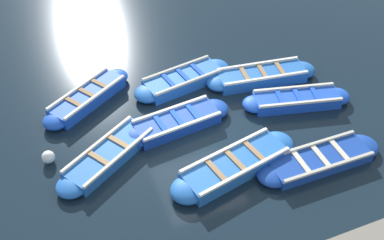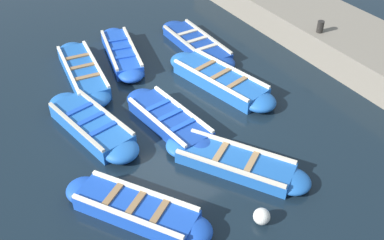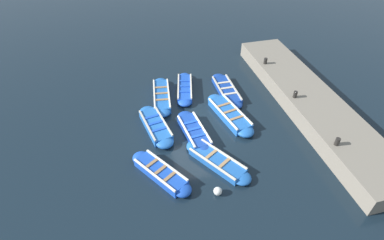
{
  "view_description": "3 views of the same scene",
  "coord_description": "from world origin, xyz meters",
  "px_view_note": "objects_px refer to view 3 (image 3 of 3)",
  "views": [
    {
      "loc": [
        8.55,
        -3.53,
        8.8
      ],
      "look_at": [
        -0.09,
        -0.14,
        0.3
      ],
      "focal_mm": 42.0,
      "sensor_mm": 36.0,
      "label": 1
    },
    {
      "loc": [
        -4.47,
        -8.23,
        7.19
      ],
      "look_at": [
        0.18,
        -0.81,
        0.19
      ],
      "focal_mm": 42.0,
      "sensor_mm": 36.0,
      "label": 2
    },
    {
      "loc": [
        -3.02,
        -10.8,
        9.95
      ],
      "look_at": [
        -0.22,
        0.17,
        0.32
      ],
      "focal_mm": 28.0,
      "sensor_mm": 36.0,
      "label": 3
    }
  ],
  "objects_px": {
    "boat_end_of_row": "(185,89)",
    "boat_drifting": "(162,96)",
    "boat_mid_row": "(229,114)",
    "bollard_mid_north": "(295,94)",
    "bollard_north": "(337,142)",
    "bollard_mid_south": "(265,61)",
    "boat_centre": "(161,173)",
    "buoy_yellow_far": "(145,118)",
    "buoy_white_drifting": "(215,80)",
    "boat_broadside": "(226,90)",
    "boat_inner_gap": "(194,132)",
    "boat_outer_left": "(156,126)",
    "boat_bow_out": "(217,161)",
    "buoy_orange_near": "(218,191)"
  },
  "relations": [
    {
      "from": "boat_end_of_row",
      "to": "boat_drifting",
      "type": "bearing_deg",
      "value": -163.3
    },
    {
      "from": "boat_mid_row",
      "to": "bollard_mid_north",
      "type": "bearing_deg",
      "value": -4.96
    },
    {
      "from": "bollard_mid_north",
      "to": "boat_mid_row",
      "type": "bearing_deg",
      "value": 175.04
    },
    {
      "from": "bollard_north",
      "to": "bollard_mid_south",
      "type": "distance_m",
      "value": 7.1
    },
    {
      "from": "boat_centre",
      "to": "buoy_yellow_far",
      "type": "xyz_separation_m",
      "value": [
        -0.15,
        3.73,
        -0.02
      ]
    },
    {
      "from": "boat_centre",
      "to": "bollard_mid_north",
      "type": "height_order",
      "value": "bollard_mid_north"
    },
    {
      "from": "boat_end_of_row",
      "to": "bollard_mid_north",
      "type": "xyz_separation_m",
      "value": [
        5.08,
        -3.15,
        0.88
      ]
    },
    {
      "from": "boat_mid_row",
      "to": "buoy_white_drifting",
      "type": "xyz_separation_m",
      "value": [
        0.32,
        3.4,
        -0.06
      ]
    },
    {
      "from": "boat_broadside",
      "to": "boat_inner_gap",
      "type": "xyz_separation_m",
      "value": [
        -2.69,
        -2.97,
        0.02
      ]
    },
    {
      "from": "boat_inner_gap",
      "to": "boat_outer_left",
      "type": "distance_m",
      "value": 1.93
    },
    {
      "from": "boat_drifting",
      "to": "boat_bow_out",
      "type": "height_order",
      "value": "boat_drifting"
    },
    {
      "from": "boat_mid_row",
      "to": "bollard_north",
      "type": "bearing_deg",
      "value": -48.68
    },
    {
      "from": "boat_inner_gap",
      "to": "boat_broadside",
      "type": "bearing_deg",
      "value": 47.8
    },
    {
      "from": "buoy_orange_near",
      "to": "boat_broadside",
      "type": "bearing_deg",
      "value": 67.91
    },
    {
      "from": "bollard_mid_north",
      "to": "bollard_mid_south",
      "type": "distance_m",
      "value": 3.55
    },
    {
      "from": "boat_end_of_row",
      "to": "boat_mid_row",
      "type": "relative_size",
      "value": 0.88
    },
    {
      "from": "boat_broadside",
      "to": "boat_drifting",
      "type": "height_order",
      "value": "boat_drifting"
    },
    {
      "from": "boat_end_of_row",
      "to": "buoy_orange_near",
      "type": "xyz_separation_m",
      "value": [
        -0.37,
        -7.26,
        -0.0
      ]
    },
    {
      "from": "boat_outer_left",
      "to": "bollard_mid_north",
      "type": "distance_m",
      "value": 7.28
    },
    {
      "from": "boat_broadside",
      "to": "boat_mid_row",
      "type": "distance_m",
      "value": 2.23
    },
    {
      "from": "boat_mid_row",
      "to": "boat_bow_out",
      "type": "distance_m",
      "value": 3.3
    },
    {
      "from": "boat_inner_gap",
      "to": "boat_bow_out",
      "type": "bearing_deg",
      "value": -76.4
    },
    {
      "from": "boat_end_of_row",
      "to": "bollard_mid_north",
      "type": "relative_size",
      "value": 9.68
    },
    {
      "from": "bollard_mid_south",
      "to": "buoy_yellow_far",
      "type": "distance_m",
      "value": 8.07
    },
    {
      "from": "boat_end_of_row",
      "to": "bollard_north",
      "type": "xyz_separation_m",
      "value": [
        5.08,
        -6.7,
        0.88
      ]
    },
    {
      "from": "boat_bow_out",
      "to": "bollard_north",
      "type": "height_order",
      "value": "bollard_north"
    },
    {
      "from": "boat_broadside",
      "to": "bollard_mid_north",
      "type": "distance_m",
      "value": 3.82
    },
    {
      "from": "boat_drifting",
      "to": "bollard_north",
      "type": "relative_size",
      "value": 10.54
    },
    {
      "from": "boat_broadside",
      "to": "boat_centre",
      "type": "xyz_separation_m",
      "value": [
        -4.69,
        -5.1,
        0.04
      ]
    },
    {
      "from": "boat_broadside",
      "to": "boat_mid_row",
      "type": "relative_size",
      "value": 0.93
    },
    {
      "from": "boat_end_of_row",
      "to": "bollard_mid_south",
      "type": "relative_size",
      "value": 9.68
    },
    {
      "from": "boat_broadside",
      "to": "boat_mid_row",
      "type": "bearing_deg",
      "value": -105.35
    },
    {
      "from": "boat_drifting",
      "to": "buoy_orange_near",
      "type": "xyz_separation_m",
      "value": [
        1.05,
        -6.83,
        -0.02
      ]
    },
    {
      "from": "boat_centre",
      "to": "buoy_orange_near",
      "type": "height_order",
      "value": "boat_centre"
    },
    {
      "from": "boat_outer_left",
      "to": "bollard_mid_north",
      "type": "xyz_separation_m",
      "value": [
        7.22,
        -0.32,
        0.86
      ]
    },
    {
      "from": "boat_broadside",
      "to": "boat_end_of_row",
      "type": "distance_m",
      "value": 2.4
    },
    {
      "from": "buoy_yellow_far",
      "to": "boat_end_of_row",
      "type": "bearing_deg",
      "value": 39.03
    },
    {
      "from": "boat_inner_gap",
      "to": "buoy_orange_near",
      "type": "distance_m",
      "value": 3.59
    },
    {
      "from": "boat_inner_gap",
      "to": "boat_mid_row",
      "type": "bearing_deg",
      "value": 21.18
    },
    {
      "from": "boat_inner_gap",
      "to": "boat_mid_row",
      "type": "xyz_separation_m",
      "value": [
        2.1,
        0.81,
        0.02
      ]
    },
    {
      "from": "boat_outer_left",
      "to": "boat_drifting",
      "type": "bearing_deg",
      "value": 73.3
    },
    {
      "from": "boat_bow_out",
      "to": "buoy_orange_near",
      "type": "height_order",
      "value": "boat_bow_out"
    },
    {
      "from": "bollard_mid_south",
      "to": "boat_end_of_row",
      "type": "bearing_deg",
      "value": -175.47
    },
    {
      "from": "boat_outer_left",
      "to": "boat_centre",
      "type": "bearing_deg",
      "value": -94.99
    },
    {
      "from": "bollard_mid_south",
      "to": "buoy_white_drifting",
      "type": "height_order",
      "value": "bollard_mid_south"
    },
    {
      "from": "boat_broadside",
      "to": "boat_drifting",
      "type": "relative_size",
      "value": 0.97
    },
    {
      "from": "boat_outer_left",
      "to": "boat_mid_row",
      "type": "bearing_deg",
      "value": -0.45
    },
    {
      "from": "boat_mid_row",
      "to": "bollard_north",
      "type": "distance_m",
      "value": 5.19
    },
    {
      "from": "boat_outer_left",
      "to": "buoy_orange_near",
      "type": "height_order",
      "value": "boat_outer_left"
    },
    {
      "from": "boat_mid_row",
      "to": "boat_centre",
      "type": "bearing_deg",
      "value": -144.33
    }
  ]
}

